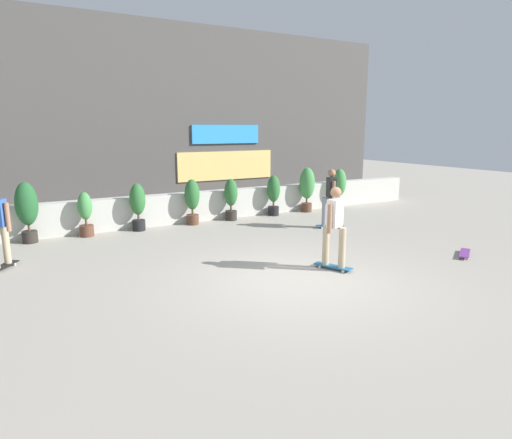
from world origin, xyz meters
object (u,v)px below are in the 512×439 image
Objects in this scene: potted_plant_1 at (27,208)px; potted_plant_8 at (339,186)px; potted_plant_4 at (192,199)px; skater_by_wall_right at (331,196)px; potted_plant_2 at (85,213)px; potted_plant_5 at (231,197)px; potted_plant_7 at (307,186)px; skateboard_near_camera at (465,253)px; potted_plant_3 at (138,204)px; potted_plant_6 at (274,193)px; skater_foreground at (335,224)px.

potted_plant_1 is 9.95m from potted_plant_8.
potted_plant_1 is at bearing -180.00° from potted_plant_4.
potted_plant_1 is 8.01m from skater_by_wall_right.
potted_plant_5 is (4.28, 0.00, 0.09)m from potted_plant_2.
potted_plant_1 reaches higher than potted_plant_7.
potted_plant_1 is at bearing 144.40° from skateboard_near_camera.
skater_by_wall_right reaches higher than potted_plant_3.
potted_plant_6 is 2.77m from potted_plant_8.
skateboard_near_camera is at bearing -12.16° from skater_foreground.
skater_foreground reaches higher than potted_plant_4.
potted_plant_3 is at bearing 180.00° from potted_plant_5.
potted_plant_8 is (9.95, 0.00, -0.09)m from potted_plant_1.
potted_plant_6 is at bearing 0.00° from potted_plant_1.
potted_plant_4 is at bearing 0.00° from potted_plant_2.
skater_by_wall_right is (2.02, -2.38, 0.22)m from potted_plant_5.
skater_foreground is 2.17× the size of skateboard_near_camera.
potted_plant_3 is 0.78× the size of skater_foreground.
skateboard_near_camera is (8.52, -6.10, -0.84)m from potted_plant_1.
potted_plant_2 is 0.90× the size of potted_plant_6.
skater_by_wall_right is (-0.88, -2.38, 0.05)m from potted_plant_7.
skater_by_wall_right reaches higher than potted_plant_5.
potted_plant_2 is at bearing 0.00° from potted_plant_1.
skater_by_wall_right is (3.30, -2.38, 0.17)m from potted_plant_4.
potted_plant_3 is (1.39, 0.00, 0.12)m from potted_plant_2.
potted_plant_7 is 0.90× the size of skater_by_wall_right.
potted_plant_3 is 0.78× the size of skater_by_wall_right.
skater_foreground is at bearing -53.84° from potted_plant_2.
potted_plant_8 is at bearing 0.00° from potted_plant_7.
skater_by_wall_right is at bearing -49.66° from potted_plant_5.
potted_plant_5 is 0.77× the size of skater_by_wall_right.
skateboard_near_camera is at bearing -64.67° from potted_plant_5.
skateboard_near_camera is (5.78, -6.10, -0.68)m from potted_plant_3.
potted_plant_8 reaches higher than potted_plant_4.
potted_plant_4 is 0.89× the size of potted_plant_7.
potted_plant_7 is (4.18, -0.00, 0.12)m from potted_plant_4.
potted_plant_4 reaches higher than potted_plant_3.
skater_foreground reaches higher than potted_plant_7.
potted_plant_1 is 1.13× the size of potted_plant_4.
skater_foreground reaches higher than potted_plant_2.
potted_plant_7 is (5.79, -0.00, 0.14)m from potted_plant_3.
potted_plant_6 is at bearing 70.78° from skater_foreground.
skater_foreground is (2.56, -5.41, 0.19)m from potted_plant_3.
potted_plant_8 is at bearing 0.00° from potted_plant_6.
skater_foreground is at bearing -109.22° from potted_plant_6.
potted_plant_4 is at bearing 180.00° from potted_plant_6.
potted_plant_1 is 1.96× the size of skateboard_near_camera.
skater_by_wall_right is at bearing 52.23° from skater_foreground.
potted_plant_5 is at bearing 130.34° from skater_by_wall_right.
skater_by_wall_right is (4.91, -2.38, 0.19)m from potted_plant_3.
skateboard_near_camera is at bearing -90.10° from potted_plant_7.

